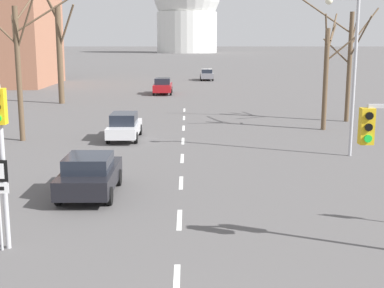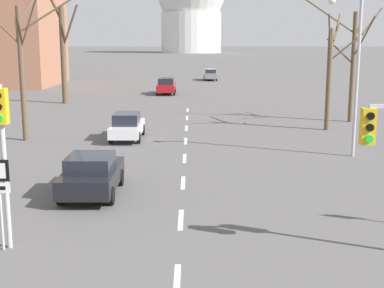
% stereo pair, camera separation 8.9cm
% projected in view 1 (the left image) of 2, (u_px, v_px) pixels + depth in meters
% --- Properties ---
extents(lane_stripe_0, '(0.16, 2.00, 0.01)m').
position_uv_depth(lane_stripe_0, '(177.00, 282.00, 12.83)').
color(lane_stripe_0, silver).
rests_on(lane_stripe_0, ground_plane).
extents(lane_stripe_1, '(0.16, 2.00, 0.01)m').
position_uv_depth(lane_stripe_1, '(179.00, 220.00, 17.24)').
color(lane_stripe_1, silver).
rests_on(lane_stripe_1, ground_plane).
extents(lane_stripe_2, '(0.16, 2.00, 0.01)m').
position_uv_depth(lane_stripe_2, '(181.00, 183.00, 21.66)').
color(lane_stripe_2, silver).
rests_on(lane_stripe_2, ground_plane).
extents(lane_stripe_3, '(0.16, 2.00, 0.01)m').
position_uv_depth(lane_stripe_3, '(182.00, 158.00, 26.07)').
color(lane_stripe_3, silver).
rests_on(lane_stripe_3, ground_plane).
extents(lane_stripe_4, '(0.16, 2.00, 0.01)m').
position_uv_depth(lane_stripe_4, '(183.00, 141.00, 30.49)').
color(lane_stripe_4, silver).
rests_on(lane_stripe_4, ground_plane).
extents(lane_stripe_5, '(0.16, 2.00, 0.01)m').
position_uv_depth(lane_stripe_5, '(184.00, 128.00, 34.90)').
color(lane_stripe_5, silver).
rests_on(lane_stripe_5, ground_plane).
extents(lane_stripe_6, '(0.16, 2.00, 0.01)m').
position_uv_depth(lane_stripe_6, '(184.00, 118.00, 39.32)').
color(lane_stripe_6, silver).
rests_on(lane_stripe_6, ground_plane).
extents(lane_stripe_7, '(0.16, 2.00, 0.01)m').
position_uv_depth(lane_stripe_7, '(184.00, 110.00, 43.73)').
color(lane_stripe_7, silver).
rests_on(lane_stripe_7, ground_plane).
extents(traffic_signal_near_left, '(0.36, 0.34, 4.56)m').
position_uv_depth(traffic_signal_near_left, '(1.00, 136.00, 14.29)').
color(traffic_signal_near_left, '#B2B2B7').
rests_on(traffic_signal_near_left, ground_plane).
extents(street_lamp_right, '(1.67, 0.36, 7.68)m').
position_uv_depth(street_lamp_right, '(349.00, 61.00, 25.74)').
color(street_lamp_right, '#B2B2B7').
rests_on(street_lamp_right, ground_plane).
extents(sedan_near_left, '(1.74, 4.37, 1.55)m').
position_uv_depth(sedan_near_left, '(124.00, 126.00, 30.89)').
color(sedan_near_left, silver).
rests_on(sedan_near_left, ground_plane).
extents(sedan_near_right, '(1.80, 4.45, 1.58)m').
position_uv_depth(sedan_near_right, '(207.00, 74.00, 74.99)').
color(sedan_near_right, slate).
rests_on(sedan_near_right, ground_plane).
extents(sedan_mid_centre, '(1.98, 4.13, 1.55)m').
position_uv_depth(sedan_mid_centre, '(90.00, 174.00, 19.83)').
color(sedan_mid_centre, black).
rests_on(sedan_mid_centre, ground_plane).
extents(sedan_far_left, '(1.95, 4.58, 1.70)m').
position_uv_depth(sedan_far_left, '(163.00, 86.00, 56.14)').
color(sedan_far_left, maroon).
rests_on(sedan_far_left, ground_plane).
extents(bare_tree_left_near, '(3.67, 3.39, 10.32)m').
position_uv_depth(bare_tree_left_near, '(59.00, 50.00, 47.31)').
color(bare_tree_left_near, brown).
rests_on(bare_tree_left_near, ground_plane).
extents(bare_tree_right_near, '(2.43, 3.41, 7.39)m').
position_uv_depth(bare_tree_right_near, '(327.00, 73.00, 33.67)').
color(bare_tree_right_near, brown).
rests_on(bare_tree_right_near, ground_plane).
extents(bare_tree_left_far, '(5.37, 3.23, 8.95)m').
position_uv_depth(bare_tree_left_far, '(20.00, 62.00, 29.85)').
color(bare_tree_left_far, brown).
rests_on(bare_tree_left_far, ground_plane).
extents(bare_tree_right_far, '(5.63, 4.08, 8.42)m').
position_uv_depth(bare_tree_right_far, '(349.00, 60.00, 36.93)').
color(bare_tree_right_far, brown).
rests_on(bare_tree_right_far, ground_plane).
extents(capitol_dome, '(27.47, 27.47, 38.80)m').
position_uv_depth(capitol_dome, '(187.00, 6.00, 219.12)').
color(capitol_dome, silver).
rests_on(capitol_dome, ground_plane).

